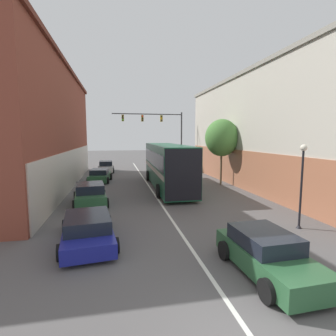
% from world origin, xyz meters
% --- Properties ---
extents(lane_center_line, '(0.14, 44.87, 0.01)m').
position_xyz_m(lane_center_line, '(0.00, 16.44, 0.00)').
color(lane_center_line, silver).
rests_on(lane_center_line, ground_plane).
extents(building_left_brick, '(10.29, 24.95, 10.11)m').
position_xyz_m(building_left_brick, '(-11.41, 19.58, 5.18)').
color(building_left_brick, brown).
rests_on(building_left_brick, ground_plane).
extents(building_right_storefront, '(7.27, 25.63, 9.67)m').
position_xyz_m(building_right_storefront, '(10.96, 16.33, 4.95)').
color(building_right_storefront, '#B7B2A3').
rests_on(building_right_storefront, ground_plane).
extents(bus, '(2.98, 12.19, 3.66)m').
position_xyz_m(bus, '(1.46, 17.42, 2.05)').
color(bus, '#145133').
rests_on(bus, ground_plane).
extents(hatchback_foreground, '(2.09, 4.13, 1.33)m').
position_xyz_m(hatchback_foreground, '(1.81, 2.81, 0.64)').
color(hatchback_foreground, '#285633').
rests_on(hatchback_foreground, ground_plane).
extents(parked_car_left_near, '(2.44, 4.33, 1.38)m').
position_xyz_m(parked_car_left_near, '(-4.47, 12.84, 0.66)').
color(parked_car_left_near, '#285633').
rests_on(parked_car_left_near, ground_plane).
extents(parked_car_left_mid, '(2.54, 4.79, 1.22)m').
position_xyz_m(parked_car_left_mid, '(-3.99, 6.46, 0.59)').
color(parked_car_left_mid, navy).
rests_on(parked_car_left_mid, ground_plane).
extents(parked_car_left_far, '(2.26, 4.07, 1.26)m').
position_xyz_m(parked_car_left_far, '(-4.34, 21.41, 0.61)').
color(parked_car_left_far, '#285633').
rests_on(parked_car_left_far, ground_plane).
extents(parked_car_left_distant, '(2.01, 4.29, 1.39)m').
position_xyz_m(parked_car_left_distant, '(-4.03, 28.60, 0.65)').
color(parked_car_left_distant, silver).
rests_on(parked_car_left_distant, ground_plane).
extents(traffic_signal_gantry, '(8.87, 0.36, 7.44)m').
position_xyz_m(traffic_signal_gantry, '(2.80, 28.86, 5.53)').
color(traffic_signal_gantry, '#333338').
rests_on(traffic_signal_gantry, ground_plane).
extents(street_lamp, '(0.31, 0.31, 3.98)m').
position_xyz_m(street_lamp, '(5.67, 6.27, 2.29)').
color(street_lamp, black).
rests_on(street_lamp, ground_plane).
extents(street_tree_near, '(2.98, 2.68, 5.87)m').
position_xyz_m(street_tree_near, '(6.44, 17.62, 4.23)').
color(street_tree_near, brown).
rests_on(street_tree_near, ground_plane).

